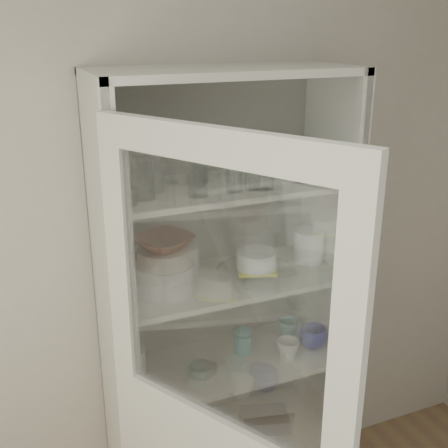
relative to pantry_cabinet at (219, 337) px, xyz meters
name	(u,v)px	position (x,y,z in m)	size (l,w,h in m)	color
wall_back	(161,256)	(-0.20, 0.16, 0.36)	(3.60, 0.02, 2.60)	beige
pantry_cabinet	(219,337)	(0.00, 0.00, 0.00)	(1.00, 0.45, 2.10)	silver
tumbler_0	(128,187)	(-0.41, -0.19, 0.78)	(0.06, 0.06, 0.12)	silver
tumbler_1	(198,176)	(-0.15, -0.18, 0.79)	(0.07, 0.07, 0.15)	silver
tumbler_2	(234,175)	(-0.01, -0.18, 0.78)	(0.06, 0.06, 0.12)	silver
tumbler_3	(253,173)	(0.07, -0.17, 0.78)	(0.06, 0.06, 0.12)	silver
tumbler_4	(264,169)	(0.11, -0.19, 0.80)	(0.08, 0.08, 0.16)	silver
tumbler_5	(325,164)	(0.37, -0.21, 0.79)	(0.07, 0.07, 0.15)	silver
tumbler_6	(330,162)	(0.40, -0.19, 0.80)	(0.07, 0.07, 0.15)	silver
tumbler_7	(155,172)	(-0.28, -0.06, 0.79)	(0.07, 0.07, 0.15)	silver
tumbler_8	(195,169)	(-0.12, -0.05, 0.79)	(0.07, 0.07, 0.13)	silver
tumbler_9	(198,166)	(-0.10, -0.05, 0.80)	(0.08, 0.08, 0.16)	silver
tumbler_10	(197,166)	(-0.11, -0.05, 0.80)	(0.08, 0.08, 0.15)	silver
tumbler_11	(246,163)	(0.09, -0.07, 0.79)	(0.07, 0.07, 0.14)	silver
goblet_0	(171,163)	(-0.19, 0.02, 0.80)	(0.07, 0.07, 0.16)	silver
goblet_1	(200,158)	(-0.06, 0.03, 0.81)	(0.08, 0.08, 0.17)	silver
goblet_2	(269,150)	(0.26, 0.06, 0.81)	(0.08, 0.08, 0.17)	silver
goblet_3	(268,151)	(0.25, 0.06, 0.80)	(0.07, 0.07, 0.16)	silver
plate_stack_front	(165,277)	(-0.26, -0.09, 0.38)	(0.23, 0.23, 0.11)	white
plate_stack_back	(176,257)	(-0.16, 0.08, 0.38)	(0.20, 0.20, 0.11)	white
cream_bowl	(164,256)	(-0.26, -0.09, 0.46)	(0.21, 0.21, 0.06)	beige
terracotta_bowl	(164,242)	(-0.26, -0.09, 0.52)	(0.22, 0.22, 0.05)	maroon
glass_platter	(256,272)	(0.14, -0.09, 0.33)	(0.34, 0.34, 0.02)	silver
yellow_trivet	(256,268)	(0.14, -0.09, 0.35)	(0.16, 0.16, 0.01)	#FCF441
white_ramekin	(257,259)	(0.14, -0.09, 0.39)	(0.17, 0.17, 0.07)	white
grey_bowl_stack	(309,246)	(0.41, -0.05, 0.39)	(0.13, 0.13, 0.14)	silver
mug_blue	(312,337)	(0.41, -0.12, -0.03)	(0.12, 0.12, 0.10)	#15299F
mug_teal	(288,329)	(0.35, -0.01, -0.03)	(0.10, 0.10, 0.09)	teal
mug_white	(288,350)	(0.26, -0.17, -0.03)	(0.10, 0.10, 0.09)	white
teal_jar	(243,341)	(0.10, -0.03, -0.03)	(0.09, 0.09, 0.10)	teal
measuring_cups	(201,370)	(-0.13, -0.12, -0.06)	(0.10, 0.10, 0.04)	#AAAAAA
white_canister	(131,365)	(-0.41, -0.06, -0.01)	(0.12, 0.12, 0.15)	white
cream_dish	(203,437)	(-0.11, -0.09, -0.44)	(0.25, 0.25, 0.08)	beige
tin_box	(264,420)	(0.20, -0.08, -0.45)	(0.22, 0.15, 0.07)	#A4A5B5
tumbler_12	(302,164)	(0.29, -0.16, 0.79)	(0.07, 0.07, 0.14)	silver
tumbler_13	(145,180)	(-0.34, -0.15, 0.79)	(0.07, 0.07, 0.14)	silver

